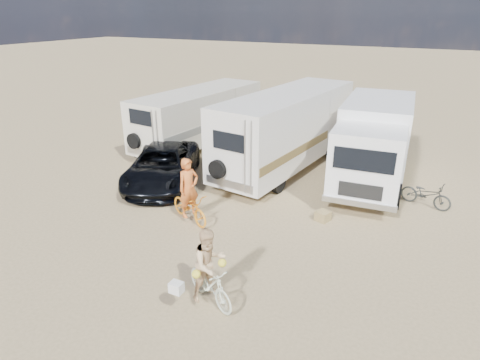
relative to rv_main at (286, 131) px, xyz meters
The scene contains 12 objects.
ground 6.86m from the rv_main, 89.57° to the right, with size 140.00×140.00×0.00m, color tan.
rv_main is the anchor object (origin of this frame).
rv_left 4.98m from the rv_main, 168.67° to the left, with size 2.28×7.44×2.70m, color beige, non-canonical shape.
box_truck 3.52m from the rv_main, ahead, with size 2.43×6.56×3.07m, color white, non-canonical shape.
dark_suv 5.23m from the rv_main, 134.63° to the right, with size 2.32×5.04×1.40m, color black.
bike_man 6.02m from the rv_main, 99.17° to the right, with size 0.63×1.80×0.95m, color orange.
bike_woman 9.19m from the rv_main, 79.44° to the right, with size 0.46×1.63×0.98m, color beige.
rider_man 5.95m from the rv_main, 99.17° to the right, with size 0.70×0.46×1.91m, color #CD6327.
rider_woman 9.16m from the rv_main, 79.44° to the right, with size 0.83×0.65×1.72m, color #D6AE7F.
bike_parked 5.89m from the rv_main, 13.23° to the right, with size 0.59×1.68×0.88m, color #252725.
cooler 4.99m from the rv_main, 121.49° to the right, with size 0.57×0.42×0.46m, color #2E648F.
crate 5.04m from the rv_main, 54.24° to the right, with size 0.40×0.40×0.32m, color olive.
Camera 1 is at (5.75, -8.90, 6.27)m, focal length 30.99 mm.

